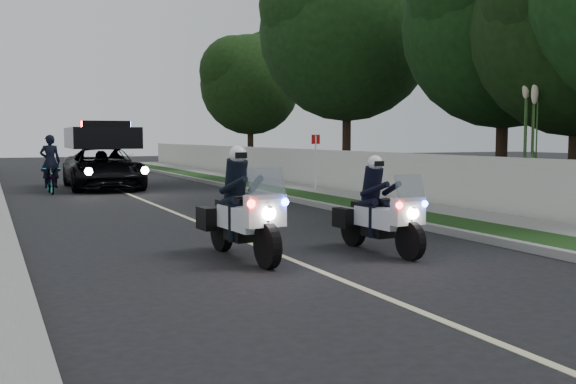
# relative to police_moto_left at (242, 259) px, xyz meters

# --- Properties ---
(ground) EXTENTS (120.00, 120.00, 0.00)m
(ground) POSITION_rel_police_moto_left_xyz_m (0.69, -1.93, 0.00)
(ground) COLOR black
(ground) RESTS_ON ground
(curb_right) EXTENTS (0.20, 60.00, 0.15)m
(curb_right) POSITION_rel_police_moto_left_xyz_m (4.79, 8.07, 0.07)
(curb_right) COLOR gray
(curb_right) RESTS_ON ground
(grass_verge) EXTENTS (1.20, 60.00, 0.16)m
(grass_verge) POSITION_rel_police_moto_left_xyz_m (5.49, 8.07, 0.08)
(grass_verge) COLOR #193814
(grass_verge) RESTS_ON ground
(sidewalk_right) EXTENTS (1.40, 60.00, 0.16)m
(sidewalk_right) POSITION_rel_police_moto_left_xyz_m (6.79, 8.07, 0.08)
(sidewalk_right) COLOR gray
(sidewalk_right) RESTS_ON ground
(property_wall) EXTENTS (0.22, 60.00, 1.50)m
(property_wall) POSITION_rel_police_moto_left_xyz_m (7.79, 8.07, 0.75)
(property_wall) COLOR beige
(property_wall) RESTS_ON ground
(curb_left) EXTENTS (0.20, 60.00, 0.15)m
(curb_left) POSITION_rel_police_moto_left_xyz_m (-3.41, 8.07, 0.07)
(curb_left) COLOR gray
(curb_left) RESTS_ON ground
(lane_marking) EXTENTS (0.12, 50.00, 0.01)m
(lane_marking) POSITION_rel_police_moto_left_xyz_m (0.69, 8.07, 0.00)
(lane_marking) COLOR #BFB78C
(lane_marking) RESTS_ON ground
(police_moto_left) EXTENTS (0.91, 2.24, 1.86)m
(police_moto_left) POSITION_rel_police_moto_left_xyz_m (0.00, 0.00, 0.00)
(police_moto_left) COLOR silver
(police_moto_left) RESTS_ON ground
(police_moto_right) EXTENTS (0.84, 2.03, 1.69)m
(police_moto_right) POSITION_rel_police_moto_left_xyz_m (2.37, -0.41, 0.00)
(police_moto_right) COLOR silver
(police_moto_right) RESTS_ON ground
(police_suv) EXTENTS (2.79, 5.76, 2.76)m
(police_suv) POSITION_rel_police_moto_left_xyz_m (0.30, 15.97, 0.00)
(police_suv) COLOR black
(police_suv) RESTS_ON ground
(bicycle) EXTENTS (0.66, 1.79, 0.93)m
(bicycle) POSITION_rel_police_moto_left_xyz_m (-1.74, 14.52, 0.00)
(bicycle) COLOR black
(bicycle) RESTS_ON ground
(cyclist) EXTENTS (0.72, 0.53, 1.87)m
(cyclist) POSITION_rel_police_moto_left_xyz_m (-1.74, 14.52, 0.00)
(cyclist) COLOR black
(cyclist) RESTS_ON ground
(sign_post) EXTENTS (0.35, 0.35, 2.14)m
(sign_post) POSITION_rel_police_moto_left_xyz_m (6.69, 10.60, 0.00)
(sign_post) COLOR red
(sign_post) RESTS_ON ground
(pampas_far) EXTENTS (1.70, 1.70, 3.75)m
(pampas_far) POSITION_rel_police_moto_left_xyz_m (8.29, 2.08, 0.00)
(pampas_far) COLOR beige
(pampas_far) RESTS_ON ground
(tree_right_a) EXTENTS (6.73, 6.73, 9.24)m
(tree_right_a) POSITION_rel_police_moto_left_xyz_m (10.38, 2.72, 0.00)
(tree_right_a) COLOR black
(tree_right_a) RESTS_ON ground
(tree_right_c) EXTENTS (7.41, 7.41, 10.43)m
(tree_right_c) POSITION_rel_police_moto_left_xyz_m (10.84, 6.00, 0.00)
(tree_right_c) COLOR #143611
(tree_right_c) RESTS_ON ground
(tree_right_d) EXTENTS (9.54, 9.54, 12.25)m
(tree_right_d) POSITION_rel_police_moto_left_xyz_m (10.08, 14.44, 0.00)
(tree_right_d) COLOR #183812
(tree_right_d) RESTS_ON ground
(tree_right_e) EXTENTS (6.61, 6.61, 9.76)m
(tree_right_e) POSITION_rel_police_moto_left_xyz_m (10.50, 26.72, 0.00)
(tree_right_e) COLOR #173410
(tree_right_e) RESTS_ON ground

